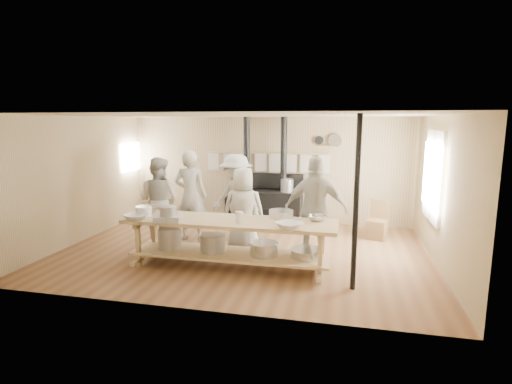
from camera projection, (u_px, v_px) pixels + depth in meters
ground at (243, 251)px, 7.74m from camera, size 7.00×7.00×0.00m
room_shell at (242, 168)px, 7.46m from camera, size 7.00×7.00×7.00m
window_right at (434, 176)px, 7.31m from camera, size 0.09×1.50×1.65m
left_opening at (131, 157)px, 10.13m from camera, size 0.00×0.90×0.90m
stove at (264, 204)px, 9.69m from camera, size 1.90×0.75×2.60m
towel_rail at (267, 160)px, 9.78m from camera, size 3.00×0.04×0.47m
back_wall_shelf at (328, 142)px, 9.42m from camera, size 0.63×0.14×0.32m
prep_table at (229, 239)px, 6.79m from camera, size 3.60×0.90×0.85m
support_post at (356, 204)px, 5.78m from camera, size 0.08×0.08×2.60m
cook_far_left at (191, 195)px, 8.39m from camera, size 0.72×0.49×1.91m
cook_left at (159, 200)px, 8.20m from camera, size 0.92×0.75×1.78m
cook_center at (243, 210)px, 7.59m from camera, size 0.86×0.61×1.65m
cook_right at (316, 210)px, 7.06m from camera, size 1.11×0.46×1.89m
cook_by_window at (236, 198)px, 8.34m from camera, size 1.35×1.09×1.83m
chair at (377, 228)px, 8.56m from camera, size 0.48×0.48×0.82m
bowl_white_a at (136, 217)px, 6.74m from camera, size 0.45×0.45×0.09m
bowl_steel_a at (149, 211)px, 7.19m from camera, size 0.38×0.38×0.08m
bowl_white_b at (289, 225)px, 6.18m from camera, size 0.56×0.56×0.10m
bowl_steel_b at (317, 218)px, 6.65m from camera, size 0.39×0.39×0.09m
roasting_pan at (167, 219)px, 6.61m from camera, size 0.48×0.37×0.09m
mixing_bowl_large at (281, 214)px, 6.86m from camera, size 0.55×0.55×0.13m
bucket_galv at (168, 214)px, 6.60m from camera, size 0.28×0.28×0.26m
deep_bowl_enamel at (144, 211)px, 7.00m from camera, size 0.32×0.32×0.17m
pitcher at (239, 217)px, 6.50m from camera, size 0.16×0.16×0.19m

